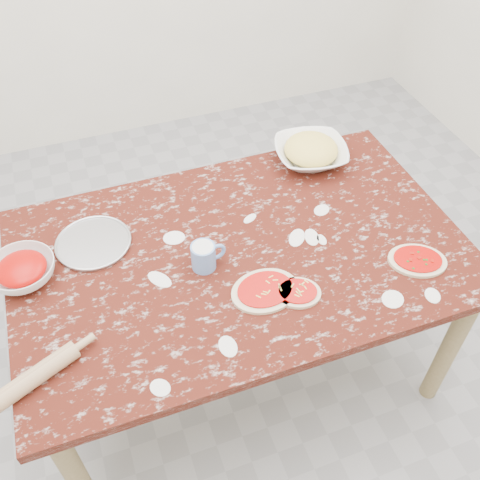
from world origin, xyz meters
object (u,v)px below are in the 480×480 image
at_px(worktable, 240,265).
at_px(flour_mug, 204,256).
at_px(sauce_bowl, 23,271).
at_px(pizza_tray, 94,243).
at_px(rolling_pin, 33,378).
at_px(cheese_bowl, 311,153).

xyz_separation_m(worktable, flour_mug, (-0.14, -0.03, 0.13)).
distance_m(sauce_bowl, flour_mug, 0.61).
bearing_deg(sauce_bowl, pizza_tray, 18.08).
relative_size(worktable, pizza_tray, 6.04).
height_order(worktable, pizza_tray, pizza_tray).
xyz_separation_m(pizza_tray, sauce_bowl, (-0.24, -0.08, 0.03)).
distance_m(worktable, flour_mug, 0.20).
height_order(worktable, flour_mug, flour_mug).
distance_m(flour_mug, rolling_pin, 0.65).
xyz_separation_m(worktable, sauce_bowl, (-0.73, 0.13, 0.12)).
bearing_deg(worktable, flour_mug, -167.76).
bearing_deg(pizza_tray, flour_mug, -34.18).
relative_size(worktable, flour_mug, 12.69).
xyz_separation_m(pizza_tray, rolling_pin, (-0.25, -0.50, 0.02)).
height_order(sauce_bowl, cheese_bowl, cheese_bowl).
relative_size(pizza_tray, cheese_bowl, 0.89).
bearing_deg(cheese_bowl, worktable, -139.70).
height_order(sauce_bowl, rolling_pin, sauce_bowl).
height_order(worktable, rolling_pin, rolling_pin).
xyz_separation_m(pizza_tray, flour_mug, (0.35, -0.23, 0.05)).
bearing_deg(worktable, cheese_bowl, 40.30).
xyz_separation_m(sauce_bowl, cheese_bowl, (1.18, 0.26, 0.00)).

